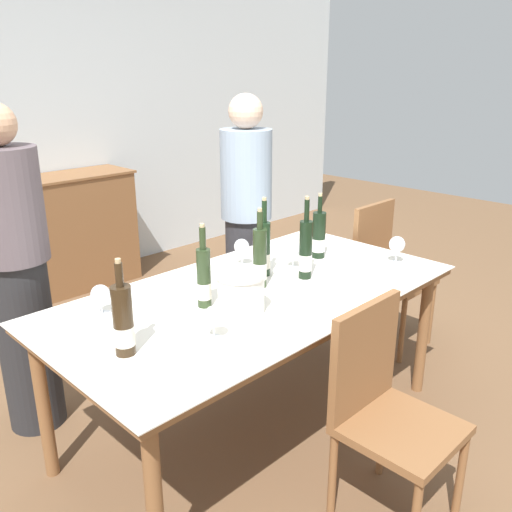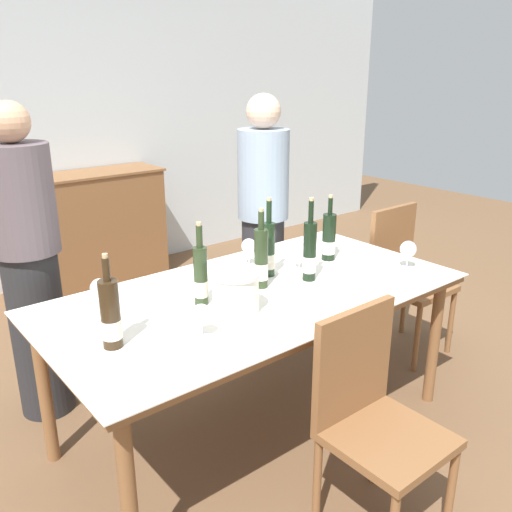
{
  "view_description": "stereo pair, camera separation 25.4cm",
  "coord_description": "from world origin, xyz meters",
  "px_view_note": "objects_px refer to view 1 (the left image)",
  "views": [
    {
      "loc": [
        -1.7,
        -1.69,
        1.78
      ],
      "look_at": [
        0.0,
        0.0,
        0.95
      ],
      "focal_mm": 38.0,
      "sensor_mm": 36.0,
      "label": 1
    },
    {
      "loc": [
        -1.51,
        -1.86,
        1.78
      ],
      "look_at": [
        0.0,
        0.0,
        0.95
      ],
      "focal_mm": 38.0,
      "sensor_mm": 36.0,
      "label": 2
    }
  ],
  "objects_px": {
    "person_guest_left": "(246,222)",
    "wine_bottle_4": "(204,278)",
    "wine_bottle_1": "(260,260)",
    "dining_table": "(256,303)",
    "sideboard_cabinet": "(56,235)",
    "ice_bucket": "(241,292)",
    "wine_glass_2": "(214,317)",
    "wine_bottle_2": "(123,322)",
    "wine_bottle_5": "(319,236)",
    "wine_bottle_0": "(306,251)",
    "chair_right_end": "(384,265)",
    "wine_glass_3": "(242,247)",
    "person_host": "(17,277)",
    "wine_bottle_3": "(264,250)",
    "wine_glass_0": "(293,250)",
    "chair_near_front": "(384,402)",
    "wine_glass_4": "(397,245)",
    "wine_glass_1": "(100,295)"
  },
  "relations": [
    {
      "from": "wine_glass_2",
      "to": "chair_near_front",
      "type": "relative_size",
      "value": 0.15
    },
    {
      "from": "wine_bottle_2",
      "to": "wine_bottle_5",
      "type": "height_order",
      "value": "wine_bottle_2"
    },
    {
      "from": "dining_table",
      "to": "wine_bottle_3",
      "type": "relative_size",
      "value": 4.91
    },
    {
      "from": "wine_glass_2",
      "to": "person_guest_left",
      "type": "distance_m",
      "value": 1.52
    },
    {
      "from": "wine_bottle_3",
      "to": "dining_table",
      "type": "bearing_deg",
      "value": -145.78
    },
    {
      "from": "chair_right_end",
      "to": "person_host",
      "type": "xyz_separation_m",
      "value": [
        -2.08,
        0.77,
        0.28
      ]
    },
    {
      "from": "wine_bottle_4",
      "to": "wine_bottle_5",
      "type": "height_order",
      "value": "wine_bottle_4"
    },
    {
      "from": "wine_glass_3",
      "to": "person_guest_left",
      "type": "height_order",
      "value": "person_guest_left"
    },
    {
      "from": "wine_bottle_0",
      "to": "wine_bottle_4",
      "type": "relative_size",
      "value": 1.1
    },
    {
      "from": "wine_bottle_1",
      "to": "wine_bottle_5",
      "type": "height_order",
      "value": "wine_bottle_1"
    },
    {
      "from": "wine_glass_2",
      "to": "person_host",
      "type": "relative_size",
      "value": 0.08
    },
    {
      "from": "wine_bottle_4",
      "to": "chair_right_end",
      "type": "xyz_separation_m",
      "value": [
        1.59,
        0.04,
        -0.36
      ]
    },
    {
      "from": "dining_table",
      "to": "wine_bottle_5",
      "type": "height_order",
      "value": "wine_bottle_5"
    },
    {
      "from": "wine_glass_2",
      "to": "ice_bucket",
      "type": "bearing_deg",
      "value": 22.65
    },
    {
      "from": "wine_bottle_3",
      "to": "wine_glass_4",
      "type": "distance_m",
      "value": 0.75
    },
    {
      "from": "wine_glass_2",
      "to": "chair_right_end",
      "type": "xyz_separation_m",
      "value": [
        1.76,
        0.31,
        -0.32
      ]
    },
    {
      "from": "wine_bottle_2",
      "to": "wine_glass_0",
      "type": "distance_m",
      "value": 1.15
    },
    {
      "from": "wine_glass_4",
      "to": "person_guest_left",
      "type": "height_order",
      "value": "person_guest_left"
    },
    {
      "from": "wine_bottle_0",
      "to": "wine_glass_3",
      "type": "bearing_deg",
      "value": 106.26
    },
    {
      "from": "chair_near_front",
      "to": "person_host",
      "type": "distance_m",
      "value": 1.8
    },
    {
      "from": "wine_glass_3",
      "to": "person_guest_left",
      "type": "distance_m",
      "value": 0.67
    },
    {
      "from": "person_guest_left",
      "to": "wine_bottle_4",
      "type": "bearing_deg",
      "value": -143.09
    },
    {
      "from": "sideboard_cabinet",
      "to": "wine_glass_2",
      "type": "xyz_separation_m",
      "value": [
        -0.62,
        -2.71,
        0.38
      ]
    },
    {
      "from": "wine_bottle_5",
      "to": "chair_right_end",
      "type": "xyz_separation_m",
      "value": [
        0.7,
        -0.02,
        -0.35
      ]
    },
    {
      "from": "wine_bottle_1",
      "to": "dining_table",
      "type": "bearing_deg",
      "value": -151.49
    },
    {
      "from": "wine_glass_2",
      "to": "wine_bottle_1",
      "type": "bearing_deg",
      "value": 26.16
    },
    {
      "from": "wine_glass_0",
      "to": "sideboard_cabinet",
      "type": "bearing_deg",
      "value": 94.94
    },
    {
      "from": "person_guest_left",
      "to": "ice_bucket",
      "type": "bearing_deg",
      "value": -135.23
    },
    {
      "from": "ice_bucket",
      "to": "person_host",
      "type": "bearing_deg",
      "value": 120.2
    },
    {
      "from": "wine_glass_2",
      "to": "person_host",
      "type": "height_order",
      "value": "person_host"
    },
    {
      "from": "person_guest_left",
      "to": "sideboard_cabinet",
      "type": "bearing_deg",
      "value": 107.12
    },
    {
      "from": "wine_bottle_0",
      "to": "chair_right_end",
      "type": "height_order",
      "value": "wine_bottle_0"
    },
    {
      "from": "wine_glass_2",
      "to": "chair_near_front",
      "type": "distance_m",
      "value": 0.76
    },
    {
      "from": "sideboard_cabinet",
      "to": "ice_bucket",
      "type": "xyz_separation_m",
      "value": [
        -0.37,
        -2.6,
        0.38
      ]
    },
    {
      "from": "wine_glass_2",
      "to": "chair_near_front",
      "type": "height_order",
      "value": "chair_near_front"
    },
    {
      "from": "ice_bucket",
      "to": "chair_right_end",
      "type": "xyz_separation_m",
      "value": [
        1.52,
        0.21,
        -0.32
      ]
    },
    {
      "from": "sideboard_cabinet",
      "to": "wine_glass_2",
      "type": "height_order",
      "value": "sideboard_cabinet"
    },
    {
      "from": "wine_glass_0",
      "to": "wine_glass_3",
      "type": "xyz_separation_m",
      "value": [
        -0.16,
        0.22,
        -0.0
      ]
    },
    {
      "from": "dining_table",
      "to": "wine_glass_3",
      "type": "xyz_separation_m",
      "value": [
        0.2,
        0.31,
        0.17
      ]
    },
    {
      "from": "ice_bucket",
      "to": "wine_glass_0",
      "type": "distance_m",
      "value": 0.62
    },
    {
      "from": "dining_table",
      "to": "chair_near_front",
      "type": "xyz_separation_m",
      "value": [
        -0.02,
        -0.75,
        -0.19
      ]
    },
    {
      "from": "wine_bottle_5",
      "to": "wine_glass_4",
      "type": "relative_size",
      "value": 2.45
    },
    {
      "from": "wine_bottle_5",
      "to": "wine_glass_2",
      "type": "xyz_separation_m",
      "value": [
        -1.06,
        -0.33,
        -0.03
      ]
    },
    {
      "from": "wine_bottle_1",
      "to": "person_host",
      "type": "height_order",
      "value": "person_host"
    },
    {
      "from": "ice_bucket",
      "to": "wine_bottle_5",
      "type": "distance_m",
      "value": 0.85
    },
    {
      "from": "wine_bottle_4",
      "to": "wine_glass_1",
      "type": "distance_m",
      "value": 0.45
    },
    {
      "from": "person_host",
      "to": "wine_bottle_3",
      "type": "bearing_deg",
      "value": -37.05
    },
    {
      "from": "wine_bottle_2",
      "to": "wine_bottle_3",
      "type": "xyz_separation_m",
      "value": [
        0.96,
        0.2,
        0.01
      ]
    },
    {
      "from": "wine_glass_0",
      "to": "person_host",
      "type": "bearing_deg",
      "value": 146.12
    },
    {
      "from": "sideboard_cabinet",
      "to": "wine_bottle_4",
      "type": "height_order",
      "value": "wine_bottle_4"
    }
  ]
}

